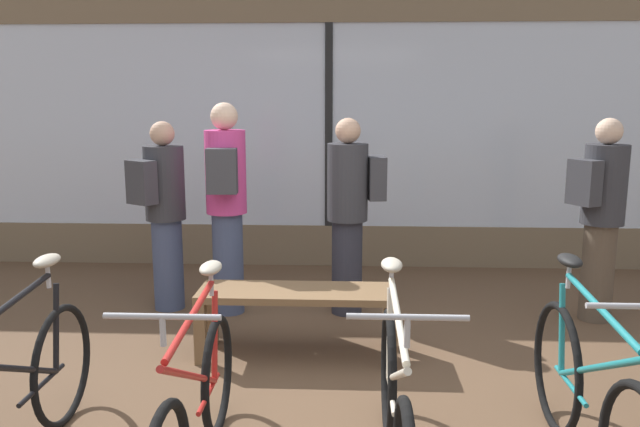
{
  "coord_description": "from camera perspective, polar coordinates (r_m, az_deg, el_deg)",
  "views": [
    {
      "loc": [
        0.22,
        -3.36,
        1.82
      ],
      "look_at": [
        0.0,
        1.37,
        0.95
      ],
      "focal_mm": 35.0,
      "sensor_mm": 36.0,
      "label": 1
    }
  ],
  "objects": [
    {
      "name": "bicycle_center_right",
      "position": [
        3.08,
        6.87,
        -17.43
      ],
      "size": [
        0.46,
        1.73,
        1.03
      ],
      "color": "black",
      "rests_on": "ground_plane"
    },
    {
      "name": "bicycle_right",
      "position": [
        3.36,
        23.44,
        -15.51
      ],
      "size": [
        0.46,
        1.71,
        1.04
      ],
      "color": "black",
      "rests_on": "ground_plane"
    },
    {
      "name": "customer_mid_floor",
      "position": [
        5.28,
        -8.57,
        1.07
      ],
      "size": [
        0.36,
        0.5,
        1.79
      ],
      "color": "#424C6B",
      "rests_on": "ground_plane"
    },
    {
      "name": "bicycle_left",
      "position": [
        3.47,
        -26.16,
        -15.07
      ],
      "size": [
        0.46,
        1.74,
        1.03
      ],
      "color": "black",
      "rests_on": "ground_plane"
    },
    {
      "name": "shop_back_wall",
      "position": [
        6.73,
        0.82,
        8.89
      ],
      "size": [
        12.0,
        0.08,
        3.2
      ],
      "color": "#7A664C",
      "rests_on": "ground_plane"
    },
    {
      "name": "ground_plane",
      "position": [
        3.83,
        -1.02,
        -17.99
      ],
      "size": [
        24.0,
        24.0,
        0.0
      ],
      "primitive_type": "plane",
      "color": "brown"
    },
    {
      "name": "bicycle_center_left",
      "position": [
        3.16,
        -11.24,
        -17.11
      ],
      "size": [
        0.46,
        1.64,
        1.01
      ],
      "color": "black",
      "rests_on": "ground_plane"
    },
    {
      "name": "display_bench",
      "position": [
        4.48,
        -2.09,
        -8.07
      ],
      "size": [
        1.4,
        0.44,
        0.49
      ],
      "color": "brown",
      "rests_on": "ground_plane"
    },
    {
      "name": "customer_by_window",
      "position": [
        5.56,
        24.29,
        -0.01
      ],
      "size": [
        0.56,
        0.49,
        1.67
      ],
      "color": "brown",
      "rests_on": "ground_plane"
    },
    {
      "name": "customer_near_rack",
      "position": [
        5.25,
        2.72,
        0.31
      ],
      "size": [
        0.52,
        0.39,
        1.67
      ],
      "color": "#2D2D38",
      "rests_on": "ground_plane"
    },
    {
      "name": "customer_near_bench",
      "position": [
        5.51,
        -14.08,
        0.3
      ],
      "size": [
        0.5,
        0.56,
        1.64
      ],
      "color": "#424C6B",
      "rests_on": "ground_plane"
    }
  ]
}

